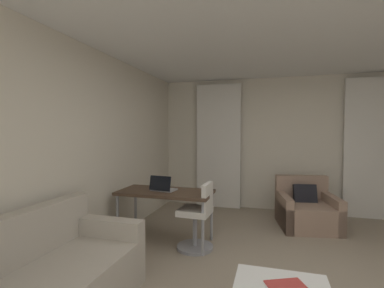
# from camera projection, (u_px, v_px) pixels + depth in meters

# --- Properties ---
(wall_window) EXTENTS (5.12, 0.06, 2.60)m
(wall_window) POSITION_uv_depth(u_px,v_px,m) (289.00, 144.00, 5.41)
(wall_window) COLOR beige
(wall_window) RESTS_ON ground
(wall_left) EXTENTS (0.06, 6.12, 2.60)m
(wall_left) POSITION_uv_depth(u_px,v_px,m) (73.00, 153.00, 3.20)
(wall_left) COLOR beige
(wall_left) RESTS_ON ground
(ceiling) EXTENTS (5.12, 6.12, 0.06)m
(ceiling) POSITION_uv_depth(u_px,v_px,m) (312.00, 8.00, 2.44)
(ceiling) COLOR white
(ceiling) RESTS_ON wall_left
(curtain_left_panel) EXTENTS (0.90, 0.06, 2.50)m
(curtain_left_panel) POSITION_uv_depth(u_px,v_px,m) (218.00, 146.00, 5.67)
(curtain_left_panel) COLOR silver
(curtain_left_panel) RESTS_ON ground
(curtain_right_panel) EXTENTS (0.90, 0.06, 2.50)m
(curtain_right_panel) POSITION_uv_depth(u_px,v_px,m) (372.00, 148.00, 4.91)
(curtain_right_panel) COLOR silver
(curtain_right_panel) RESTS_ON ground
(armchair) EXTENTS (0.99, 1.00, 0.79)m
(armchair) POSITION_uv_depth(u_px,v_px,m) (306.00, 211.00, 4.51)
(armchair) COLOR #997A66
(armchair) RESTS_ON ground
(desk) EXTENTS (1.30, 0.62, 0.73)m
(desk) POSITION_uv_depth(u_px,v_px,m) (165.00, 195.00, 3.85)
(desk) COLOR #4C3828
(desk) RESTS_ON ground
(desk_chair) EXTENTS (0.48, 0.48, 0.88)m
(desk_chair) POSITION_uv_depth(u_px,v_px,m) (198.00, 220.00, 3.65)
(desk_chair) COLOR gray
(desk_chair) RESTS_ON ground
(laptop) EXTENTS (0.35, 0.29, 0.22)m
(laptop) POSITION_uv_depth(u_px,v_px,m) (163.00, 188.00, 3.85)
(laptop) COLOR #ADADB2
(laptop) RESTS_ON desk
(magazine_open) EXTENTS (0.34, 0.30, 0.01)m
(magazine_open) POSITION_uv_depth(u_px,v_px,m) (287.00, 287.00, 2.04)
(magazine_open) COLOR #B73833
(magazine_open) RESTS_ON coffee_table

